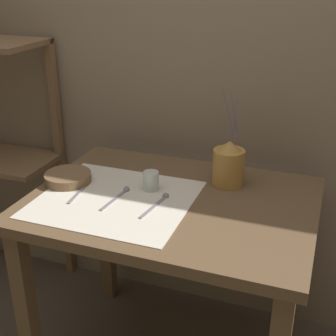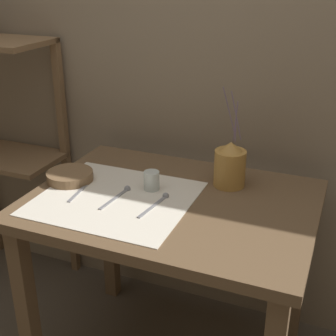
% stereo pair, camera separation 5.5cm
% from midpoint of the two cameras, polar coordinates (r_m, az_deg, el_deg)
% --- Properties ---
extents(stone_wall_back, '(7.00, 0.06, 2.40)m').
position_cam_midpoint_polar(stone_wall_back, '(2.01, 4.54, 12.91)').
color(stone_wall_back, gray).
rests_on(stone_wall_back, ground_plane).
extents(wooden_table, '(1.03, 0.76, 0.79)m').
position_cam_midpoint_polar(wooden_table, '(1.76, -0.46, -7.30)').
color(wooden_table, brown).
rests_on(wooden_table, ground_plane).
extents(linen_cloth, '(0.55, 0.50, 0.00)m').
position_cam_midpoint_polar(linen_cloth, '(1.71, -7.34, -3.77)').
color(linen_cloth, silver).
rests_on(linen_cloth, wooden_table).
extents(pitcher_with_flowers, '(0.12, 0.12, 0.38)m').
position_cam_midpoint_polar(pitcher_with_flowers, '(1.79, 6.52, 0.42)').
color(pitcher_with_flowers, '#B7843D').
rests_on(pitcher_with_flowers, wooden_table).
extents(wooden_bowl, '(0.18, 0.18, 0.04)m').
position_cam_midpoint_polar(wooden_bowl, '(1.86, -12.93, -1.18)').
color(wooden_bowl, brown).
rests_on(wooden_bowl, wooden_table).
extents(glass_tumbler_near, '(0.06, 0.06, 0.07)m').
position_cam_midpoint_polar(glass_tumbler_near, '(1.75, -2.99, -1.57)').
color(glass_tumbler_near, silver).
rests_on(glass_tumbler_near, wooden_table).
extents(knife_center, '(0.03, 0.18, 0.00)m').
position_cam_midpoint_polar(knife_center, '(1.77, -11.72, -2.97)').
color(knife_center, gray).
rests_on(knife_center, wooden_table).
extents(spoon_outer, '(0.04, 0.19, 0.02)m').
position_cam_midpoint_polar(spoon_outer, '(1.74, -6.52, -3.06)').
color(spoon_outer, gray).
rests_on(spoon_outer, wooden_table).
extents(spoon_inner, '(0.04, 0.19, 0.02)m').
position_cam_midpoint_polar(spoon_inner, '(1.68, -1.80, -3.94)').
color(spoon_inner, gray).
rests_on(spoon_inner, wooden_table).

